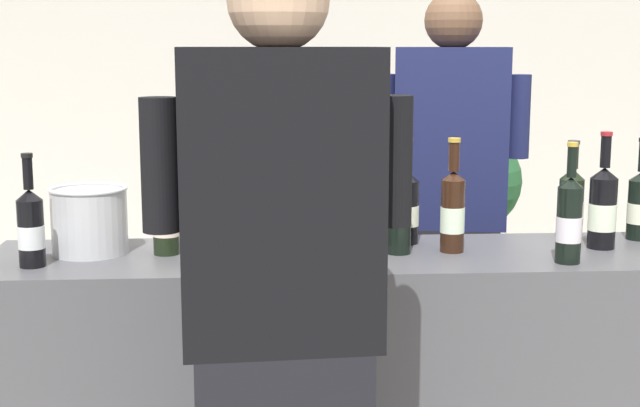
{
  "coord_description": "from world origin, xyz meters",
  "views": [
    {
      "loc": [
        -0.29,
        -2.58,
        1.57
      ],
      "look_at": [
        -0.12,
        0.0,
        1.12
      ],
      "focal_mm": 50.95,
      "sensor_mm": 36.0,
      "label": 1
    }
  ],
  "objects_px": {
    "wine_bottle_10": "(31,227)",
    "wine_bottle_4": "(406,206)",
    "person_server": "(448,241)",
    "potted_shrub": "(458,223)",
    "wine_bottle_11": "(166,212)",
    "wine_bottle_1": "(340,215)",
    "wine_bottle_9": "(569,220)",
    "wine_bottle_2": "(193,220)",
    "wine_bottle_3": "(271,213)",
    "wine_bottle_7": "(603,208)",
    "ice_bucket": "(89,220)",
    "wine_bottle_8": "(453,210)",
    "person_guest": "(281,364)",
    "wine_bottle_5": "(571,204)",
    "wine_bottle_6": "(399,210)",
    "wine_glass": "(331,222)"
  },
  "relations": [
    {
      "from": "wine_bottle_1",
      "to": "wine_bottle_9",
      "type": "distance_m",
      "value": 0.65
    },
    {
      "from": "wine_bottle_3",
      "to": "potted_shrub",
      "type": "bearing_deg",
      "value": 57.76
    },
    {
      "from": "wine_bottle_6",
      "to": "wine_bottle_11",
      "type": "relative_size",
      "value": 0.98
    },
    {
      "from": "wine_bottle_4",
      "to": "wine_bottle_8",
      "type": "bearing_deg",
      "value": -46.58
    },
    {
      "from": "wine_bottle_2",
      "to": "wine_bottle_6",
      "type": "height_order",
      "value": "wine_bottle_2"
    },
    {
      "from": "wine_bottle_2",
      "to": "person_server",
      "type": "xyz_separation_m",
      "value": [
        0.87,
        0.71,
        -0.23
      ]
    },
    {
      "from": "wine_bottle_2",
      "to": "potted_shrub",
      "type": "xyz_separation_m",
      "value": [
        1.06,
        1.42,
        -0.3
      ]
    },
    {
      "from": "wine_bottle_7",
      "to": "ice_bucket",
      "type": "relative_size",
      "value": 1.55
    },
    {
      "from": "wine_bottle_6",
      "to": "person_server",
      "type": "height_order",
      "value": "person_server"
    },
    {
      "from": "wine_bottle_10",
      "to": "person_guest",
      "type": "bearing_deg",
      "value": -39.16
    },
    {
      "from": "wine_bottle_8",
      "to": "wine_bottle_5",
      "type": "bearing_deg",
      "value": 18.8
    },
    {
      "from": "wine_bottle_10",
      "to": "ice_bucket",
      "type": "bearing_deg",
      "value": 49.84
    },
    {
      "from": "wine_bottle_9",
      "to": "ice_bucket",
      "type": "bearing_deg",
      "value": 171.4
    },
    {
      "from": "wine_bottle_5",
      "to": "person_server",
      "type": "relative_size",
      "value": 0.18
    },
    {
      "from": "ice_bucket",
      "to": "potted_shrub",
      "type": "distance_m",
      "value": 1.89
    },
    {
      "from": "wine_bottle_4",
      "to": "wine_bottle_5",
      "type": "distance_m",
      "value": 0.52
    },
    {
      "from": "ice_bucket",
      "to": "wine_bottle_8",
      "type": "bearing_deg",
      "value": -2.59
    },
    {
      "from": "wine_bottle_10",
      "to": "wine_bottle_1",
      "type": "bearing_deg",
      "value": 6.69
    },
    {
      "from": "wine_bottle_10",
      "to": "person_server",
      "type": "height_order",
      "value": "person_server"
    },
    {
      "from": "person_server",
      "to": "potted_shrub",
      "type": "height_order",
      "value": "person_server"
    },
    {
      "from": "wine_bottle_1",
      "to": "wine_glass",
      "type": "bearing_deg",
      "value": -105.54
    },
    {
      "from": "wine_bottle_10",
      "to": "person_server",
      "type": "xyz_separation_m",
      "value": [
        1.31,
        0.72,
        -0.22
      ]
    },
    {
      "from": "wine_bottle_5",
      "to": "person_guest",
      "type": "bearing_deg",
      "value": -139.39
    },
    {
      "from": "ice_bucket",
      "to": "wine_bottle_3",
      "type": "bearing_deg",
      "value": -6.36
    },
    {
      "from": "wine_bottle_1",
      "to": "wine_bottle_5",
      "type": "height_order",
      "value": "wine_bottle_1"
    },
    {
      "from": "wine_bottle_2",
      "to": "wine_bottle_1",
      "type": "bearing_deg",
      "value": 11.95
    },
    {
      "from": "wine_bottle_2",
      "to": "wine_bottle_11",
      "type": "bearing_deg",
      "value": 126.97
    },
    {
      "from": "wine_bottle_9",
      "to": "wine_bottle_10",
      "type": "bearing_deg",
      "value": 178.01
    },
    {
      "from": "wine_bottle_4",
      "to": "potted_shrub",
      "type": "distance_m",
      "value": 1.31
    },
    {
      "from": "wine_bottle_10",
      "to": "wine_bottle_4",
      "type": "bearing_deg",
      "value": 12.06
    },
    {
      "from": "wine_bottle_1",
      "to": "wine_bottle_4",
      "type": "bearing_deg",
      "value": 30.87
    },
    {
      "from": "wine_bottle_6",
      "to": "wine_bottle_10",
      "type": "relative_size",
      "value": 1.08
    },
    {
      "from": "wine_bottle_2",
      "to": "wine_bottle_5",
      "type": "distance_m",
      "value": 1.18
    },
    {
      "from": "wine_bottle_3",
      "to": "wine_bottle_7",
      "type": "bearing_deg",
      "value": 1.77
    },
    {
      "from": "wine_bottle_2",
      "to": "wine_bottle_4",
      "type": "height_order",
      "value": "wine_bottle_2"
    },
    {
      "from": "wine_bottle_3",
      "to": "wine_bottle_4",
      "type": "relative_size",
      "value": 1.03
    },
    {
      "from": "wine_bottle_7",
      "to": "wine_bottle_8",
      "type": "distance_m",
      "value": 0.46
    },
    {
      "from": "person_server",
      "to": "person_guest",
      "type": "bearing_deg",
      "value": -116.66
    },
    {
      "from": "wine_bottle_3",
      "to": "wine_bottle_4",
      "type": "bearing_deg",
      "value": 18.02
    },
    {
      "from": "wine_bottle_9",
      "to": "potted_shrub",
      "type": "bearing_deg",
      "value": 89.48
    },
    {
      "from": "wine_bottle_10",
      "to": "wine_bottle_11",
      "type": "relative_size",
      "value": 0.91
    },
    {
      "from": "wine_bottle_5",
      "to": "wine_bottle_4",
      "type": "bearing_deg",
      "value": -178.57
    },
    {
      "from": "person_guest",
      "to": "wine_bottle_4",
      "type": "bearing_deg",
      "value": 62.64
    },
    {
      "from": "person_guest",
      "to": "potted_shrub",
      "type": "relative_size",
      "value": 1.47
    },
    {
      "from": "wine_bottle_1",
      "to": "wine_bottle_9",
      "type": "bearing_deg",
      "value": -13.64
    },
    {
      "from": "wine_bottle_6",
      "to": "wine_bottle_10",
      "type": "distance_m",
      "value": 1.04
    },
    {
      "from": "wine_bottle_4",
      "to": "person_guest",
      "type": "relative_size",
      "value": 0.19
    },
    {
      "from": "wine_bottle_11",
      "to": "wine_bottle_7",
      "type": "bearing_deg",
      "value": -0.14
    },
    {
      "from": "ice_bucket",
      "to": "wine_bottle_9",
      "type": "bearing_deg",
      "value": -8.6
    },
    {
      "from": "wine_bottle_2",
      "to": "wine_bottle_10",
      "type": "height_order",
      "value": "wine_bottle_2"
    }
  ]
}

